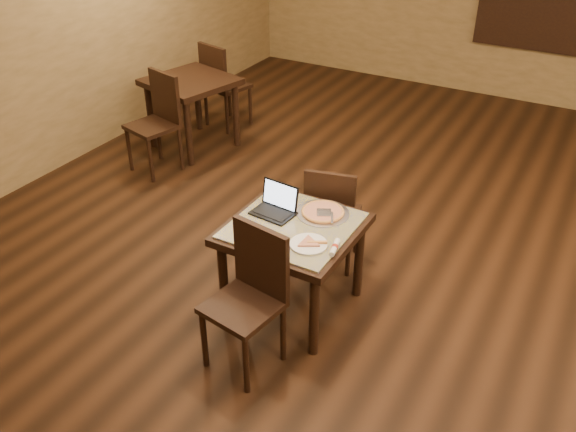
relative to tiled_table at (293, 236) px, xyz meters
The scene contains 14 objects.
ground 0.97m from the tiled_table, 37.58° to the left, with size 10.00×10.00×0.00m, color black.
tiled_table is the anchor object (origin of this frame).
chair_main_near 0.61m from the tiled_table, 88.64° to the right, with size 0.52×0.52×1.04m.
chair_main_far 0.63m from the tiled_table, 88.29° to the left, with size 0.49×0.49×0.96m.
laptop 0.27m from the tiled_table, 153.51° to the left, with size 0.33×0.27×0.21m.
plate 0.31m from the tiled_table, 39.29° to the right, with size 0.26×0.26×0.01m, color white.
pizza_slice 0.31m from the tiled_table, 39.29° to the right, with size 0.18×0.18×0.02m, color beige, non-canonical shape.
pizza_pan 0.29m from the tiled_table, 63.43° to the left, with size 0.40×0.40×0.01m, color silver.
pizza_whole 0.29m from the tiled_table, 63.43° to the left, with size 0.32×0.32×0.02m.
spatula 0.29m from the tiled_table, 57.53° to the left, with size 0.11×0.26×0.01m, color silver.
napkin_roll 0.44m from the tiled_table, 19.29° to the right, with size 0.08×0.18×0.04m.
other_table_b 3.16m from the tiled_table, 140.58° to the left, with size 1.07×1.07×0.83m.
other_table_b_chair_near 2.78m from the tiled_table, 150.27° to the left, with size 0.56×0.56×1.07m.
other_table_b_chair_far 3.60m from the tiled_table, 133.11° to the left, with size 0.56×0.56×1.07m.
Camera 1 is at (1.23, -3.70, 3.17)m, focal length 38.00 mm.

